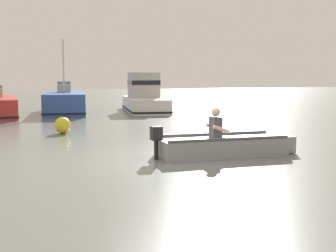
{
  "coord_description": "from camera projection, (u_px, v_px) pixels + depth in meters",
  "views": [
    {
      "loc": [
        -3.47,
        -9.92,
        1.93
      ],
      "look_at": [
        0.67,
        1.97,
        0.55
      ],
      "focal_mm": 48.35,
      "sensor_mm": 36.0,
      "label": 1
    }
  ],
  "objects": [
    {
      "name": "ground_plane",
      "position": [
        168.0,
        159.0,
        10.65
      ],
      "size": [
        120.0,
        120.0,
        0.0
      ],
      "primitive_type": "plane",
      "color": "slate"
    },
    {
      "name": "moored_boat_white",
      "position": [
        144.0,
        97.0,
        25.41
      ],
      "size": [
        2.87,
        6.1,
        2.19
      ],
      "color": "white",
      "rests_on": "ground"
    },
    {
      "name": "rowboat_with_person",
      "position": [
        224.0,
        145.0,
        11.06
      ],
      "size": [
        3.71,
        1.17,
        1.19
      ],
      "color": "gray",
      "rests_on": "ground"
    },
    {
      "name": "mooring_buoy",
      "position": [
        63.0,
        125.0,
        15.38
      ],
      "size": [
        0.56,
        0.56,
        0.56
      ],
      "primitive_type": "sphere",
      "color": "yellow",
      "rests_on": "ground"
    },
    {
      "name": "moored_boat_blue",
      "position": [
        64.0,
        103.0,
        23.89
      ],
      "size": [
        2.74,
        6.07,
        3.89
      ],
      "color": "#2D519E",
      "rests_on": "ground"
    }
  ]
}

